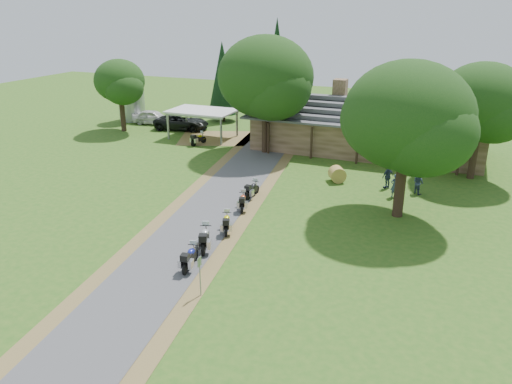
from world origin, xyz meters
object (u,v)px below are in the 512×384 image
at_px(car_dark_suv, 181,118).
at_px(motorcycle_row_d, 243,200).
at_px(motorcycle_row_a, 190,256).
at_px(motorcycle_row_b, 205,237).
at_px(motorcycle_row_e, 252,189).
at_px(motorcycle_row_c, 227,222).
at_px(hay_bale, 337,174).
at_px(carport, 203,124).
at_px(car_white_sedan, 153,115).
at_px(lodge, 368,124).
at_px(motorcycle_carport_a, 198,138).
at_px(silo, 131,94).

bearing_deg(car_dark_suv, motorcycle_row_d, -150.70).
relative_size(motorcycle_row_a, motorcycle_row_b, 0.91).
xyz_separation_m(motorcycle_row_a, motorcycle_row_b, (-0.29, 2.15, 0.07)).
bearing_deg(motorcycle_row_e, motorcycle_row_c, -169.17).
relative_size(motorcycle_row_d, hay_bale, 1.49).
relative_size(carport, car_dark_suv, 1.03).
relative_size(car_dark_suv, motorcycle_row_d, 3.61).
height_order(car_white_sedan, motorcycle_row_c, car_white_sedan).
xyz_separation_m(lodge, car_dark_suv, (-20.00, 0.68, -1.24)).
bearing_deg(lodge, hay_bale, -92.57).
height_order(car_white_sedan, motorcycle_carport_a, car_white_sedan).
height_order(lodge, motorcycle_row_d, lodge).
bearing_deg(motorcycle_row_b, motorcycle_row_c, -24.25).
bearing_deg(motorcycle_row_a, lodge, -19.06).
xyz_separation_m(carport, motorcycle_row_d, (11.28, -15.73, -0.81)).
relative_size(lodge, silo, 3.51).
xyz_separation_m(motorcycle_row_d, motorcycle_carport_a, (-10.43, 13.16, 0.03)).
xyz_separation_m(motorcycle_row_c, motorcycle_row_e, (-0.78, 5.81, 0.00)).
bearing_deg(motorcycle_carport_a, hay_bale, -96.83).
distance_m(motorcycle_row_b, hay_bale, 14.33).
xyz_separation_m(silo, hay_bale, (27.21, -12.22, -2.46)).
bearing_deg(car_dark_suv, hay_bale, -128.49).
xyz_separation_m(car_dark_suv, motorcycle_row_c, (15.62, -21.55, -0.60)).
xyz_separation_m(car_dark_suv, motorcycle_row_a, (15.78, -26.21, -0.58)).
relative_size(car_white_sedan, motorcycle_row_e, 3.35).
relative_size(silo, motorcycle_row_c, 3.43).
height_order(car_white_sedan, motorcycle_row_e, car_white_sedan).
relative_size(car_white_sedan, car_dark_suv, 0.94).
relative_size(motorcycle_row_a, motorcycle_carport_a, 1.01).
relative_size(car_white_sedan, motorcycle_row_a, 3.23).
bearing_deg(motorcycle_row_d, carport, 15.84).
distance_m(silo, carport, 12.32).
distance_m(car_white_sedan, motorcycle_row_c, 30.14).
bearing_deg(motorcycle_carport_a, motorcycle_row_a, -139.22).
bearing_deg(car_white_sedan, motorcycle_row_a, -152.82).
distance_m(carport, motorcycle_row_b, 24.71).
bearing_deg(hay_bale, motorcycle_row_e, -131.03).
relative_size(car_dark_suv, motorcycle_row_e, 3.55).
bearing_deg(carport, car_dark_suv, 149.11).
distance_m(silo, motorcycle_row_a, 36.67).
xyz_separation_m(motorcycle_row_e, hay_bale, (4.72, 5.43, -0.02)).
height_order(lodge, motorcycle_row_c, lodge).
distance_m(motorcycle_row_a, motorcycle_row_c, 4.66).
bearing_deg(motorcycle_row_a, motorcycle_row_c, -7.78).
distance_m(motorcycle_row_d, hay_bale, 8.89).
bearing_deg(car_white_sedan, motorcycle_row_d, -143.69).
bearing_deg(car_white_sedan, motorcycle_row_b, -150.95).
distance_m(car_white_sedan, motorcycle_carport_a, 10.76).
bearing_deg(hay_bale, motorcycle_row_d, -120.07).
xyz_separation_m(lodge, carport, (-16.17, -1.60, -1.04)).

